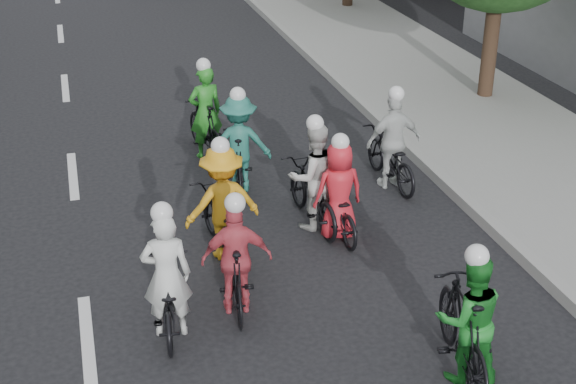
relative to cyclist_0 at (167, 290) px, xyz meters
name	(u,v)px	position (x,y,z in m)	size (l,w,h in m)	color
ground	(87,342)	(-1.00, 0.00, -0.57)	(120.00, 120.00, 0.00)	black
sidewalk_right	(391,58)	(7.00, 10.00, -0.49)	(4.00, 80.00, 0.15)	gray
curb_right	(317,63)	(5.05, 10.00, -0.48)	(0.18, 80.00, 0.18)	#999993
cyclist_0	(167,290)	(0.00, 0.00, 0.00)	(0.76, 1.66, 1.78)	black
cyclist_1	(466,326)	(3.07, -1.75, 0.09)	(0.87, 1.95, 1.71)	black
cyclist_2	(222,212)	(1.01, 1.64, 0.10)	(1.15, 1.86, 1.83)	black
cyclist_3	(236,267)	(0.90, 0.24, 0.04)	(0.93, 1.63, 1.66)	black
cyclist_4	(337,200)	(2.76, 1.76, 0.00)	(0.75, 1.62, 1.65)	black
cyclist_5	(205,122)	(1.43, 5.30, 0.07)	(0.77, 1.76, 1.85)	black
cyclist_6	(313,187)	(2.50, 2.15, 0.07)	(0.86, 1.87, 1.81)	black
cyclist_7	(239,150)	(1.71, 3.73, 0.13)	(1.15, 1.70, 1.79)	black
cyclist_8	(391,151)	(4.20, 3.18, 0.04)	(0.97, 1.82, 1.77)	black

